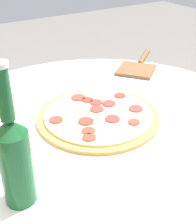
% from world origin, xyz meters
% --- Properties ---
extents(table, '(1.05, 1.05, 0.71)m').
position_xyz_m(table, '(0.00, 0.00, 0.54)').
color(table, white).
rests_on(table, ground_plane).
extents(pizza, '(0.35, 0.35, 0.02)m').
position_xyz_m(pizza, '(0.05, -0.02, 0.72)').
color(pizza, '#C68E47').
rests_on(pizza, table).
extents(beer_bottle, '(0.06, 0.06, 0.29)m').
position_xyz_m(beer_bottle, '(-0.13, 0.27, 0.82)').
color(beer_bottle, '#144C23').
rests_on(beer_bottle, table).
extents(pizza_paddle, '(0.24, 0.27, 0.02)m').
position_xyz_m(pizza_paddle, '(0.28, -0.35, 0.72)').
color(pizza_paddle, brown).
rests_on(pizza_paddle, table).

